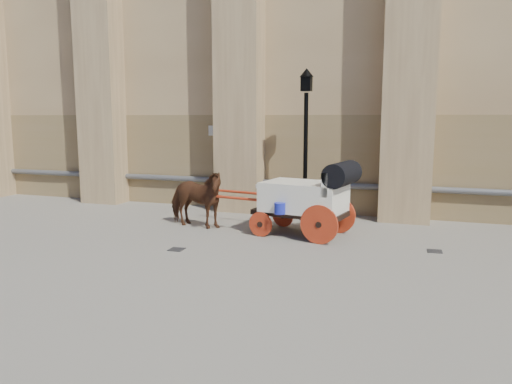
% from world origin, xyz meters
% --- Properties ---
extents(ground, '(90.00, 90.00, 0.00)m').
position_xyz_m(ground, '(0.00, 0.00, 0.00)').
color(ground, '#6C665C').
rests_on(ground, ground).
extents(horse, '(1.97, 1.16, 1.57)m').
position_xyz_m(horse, '(-1.29, 0.96, 0.78)').
color(horse, brown).
rests_on(horse, ground).
extents(carriage, '(4.45, 1.89, 1.89)m').
position_xyz_m(carriage, '(1.81, 0.97, 1.02)').
color(carriage, black).
rests_on(carriage, ground).
extents(street_lamp, '(0.40, 0.40, 4.28)m').
position_xyz_m(street_lamp, '(1.25, 2.94, 2.29)').
color(street_lamp, black).
rests_on(street_lamp, ground).
extents(drain_grate_near, '(0.33, 0.33, 0.01)m').
position_xyz_m(drain_grate_near, '(-0.70, -1.26, 0.01)').
color(drain_grate_near, black).
rests_on(drain_grate_near, ground).
extents(drain_grate_far, '(0.34, 0.34, 0.01)m').
position_xyz_m(drain_grate_far, '(4.78, 0.43, 0.01)').
color(drain_grate_far, black).
rests_on(drain_grate_far, ground).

